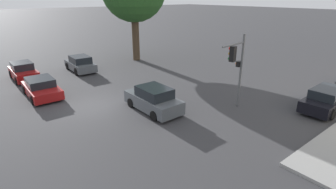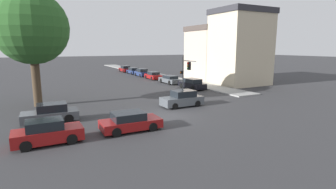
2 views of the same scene
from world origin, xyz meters
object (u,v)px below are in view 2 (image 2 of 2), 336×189
(parked_car_5, at_px, (125,69))
(parked_car_3, at_px, (142,73))
(traffic_signal, at_px, (186,70))
(crossing_car_2, at_px, (182,99))
(parked_car_0, at_px, (192,84))
(parked_car_2, at_px, (153,76))
(crossing_car_0, at_px, (47,132))
(parked_car_4, at_px, (133,71))
(crossing_car_3, at_px, (130,122))
(parked_car_1, at_px, (170,80))
(street_tree, at_px, (32,28))
(crossing_car_1, at_px, (51,114))

(parked_car_5, bearing_deg, parked_car_3, -178.79)
(traffic_signal, relative_size, parked_car_5, 1.03)
(crossing_car_2, bearing_deg, parked_car_0, -128.32)
(parked_car_0, height_order, parked_car_2, parked_car_0)
(crossing_car_0, xyz_separation_m, crossing_car_2, (12.30, 4.82, 0.03))
(parked_car_4, bearing_deg, crossing_car_3, 159.41)
(parked_car_1, xyz_separation_m, parked_car_5, (0.06, 21.84, 0.06))
(traffic_signal, distance_m, crossing_car_3, 13.57)
(parked_car_0, relative_size, parked_car_2, 1.03)
(parked_car_0, xyz_separation_m, parked_car_4, (0.08, 23.05, -0.05))
(crossing_car_3, bearing_deg, parked_car_3, 67.51)
(crossing_car_0, height_order, parked_car_5, crossing_car_0)
(traffic_signal, xyz_separation_m, crossing_car_3, (-9.98, -8.86, -2.46))
(parked_car_3, height_order, parked_car_4, parked_car_3)
(street_tree, bearing_deg, parked_car_2, 37.17)
(parked_car_2, bearing_deg, parked_car_0, -177.18)
(crossing_car_2, distance_m, parked_car_0, 10.96)
(crossing_car_0, bearing_deg, parked_car_1, 45.95)
(crossing_car_3, height_order, parked_car_2, parked_car_2)
(crossing_car_2, bearing_deg, parked_car_1, -114.30)
(parked_car_4, bearing_deg, parked_car_3, 178.08)
(parked_car_0, height_order, parked_car_3, parked_car_3)
(parked_car_4, bearing_deg, crossing_car_0, 152.64)
(crossing_car_2, height_order, parked_car_2, crossing_car_2)
(parked_car_0, xyz_separation_m, parked_car_3, (-0.13, 17.79, 0.02))
(parked_car_1, bearing_deg, crossing_car_2, 156.02)
(crossing_car_1, xyz_separation_m, parked_car_4, (18.62, 31.68, -0.06))
(parked_car_3, bearing_deg, parked_car_4, -0.90)
(parked_car_4, bearing_deg, street_tree, 142.68)
(crossing_car_3, bearing_deg, parked_car_5, 72.88)
(traffic_signal, xyz_separation_m, parked_car_5, (3.77, 32.51, -2.40))
(street_tree, distance_m, parked_car_1, 21.79)
(parked_car_1, height_order, parked_car_4, parked_car_4)
(crossing_car_0, distance_m, crossing_car_1, 4.84)
(crossing_car_0, relative_size, parked_car_3, 0.93)
(crossing_car_2, bearing_deg, parked_car_4, -102.37)
(crossing_car_1, height_order, crossing_car_2, crossing_car_2)
(parked_car_0, xyz_separation_m, parked_car_1, (-0.14, 6.18, -0.06))
(parked_car_0, bearing_deg, parked_car_3, -1.17)
(crossing_car_3, distance_m, parked_car_1, 23.86)
(parked_car_3, height_order, parked_car_5, parked_car_3)
(parked_car_2, relative_size, parked_car_3, 1.07)
(traffic_signal, xyz_separation_m, crossing_car_0, (-15.21, -8.94, -2.39))
(traffic_signal, height_order, crossing_car_1, traffic_signal)
(traffic_signal, xyz_separation_m, parked_car_0, (3.85, 4.50, -2.40))
(parked_car_1, bearing_deg, crossing_car_3, 145.13)
(traffic_signal, distance_m, crossing_car_2, 5.57)
(parked_car_5, bearing_deg, crossing_car_2, 171.12)
(crossing_car_0, distance_m, parked_car_4, 41.21)
(street_tree, bearing_deg, parked_car_0, 5.75)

